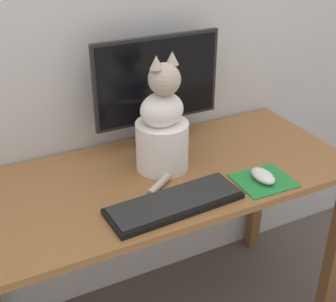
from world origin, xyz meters
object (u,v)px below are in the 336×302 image
object	(u,v)px
keyboard	(175,203)
cat	(162,128)
computer_mouse_right	(263,176)
monitor	(157,87)

from	to	relation	value
keyboard	cat	distance (m)	0.27
keyboard	computer_mouse_right	bearing A→B (deg)	-3.98
keyboard	computer_mouse_right	xyz separation A→B (m)	(0.32, -0.01, 0.01)
keyboard	cat	world-z (taller)	cat
monitor	computer_mouse_right	distance (m)	0.48
monitor	keyboard	bearing A→B (deg)	-108.48
keyboard	monitor	bearing A→B (deg)	68.66
monitor	keyboard	distance (m)	0.46
monitor	cat	world-z (taller)	monitor
monitor	cat	bearing A→B (deg)	-110.23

